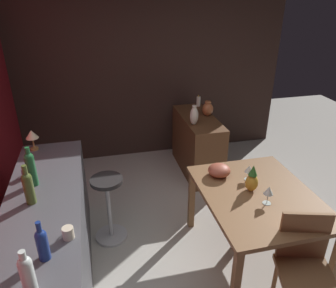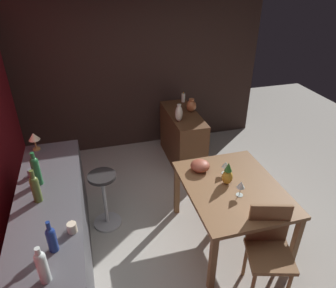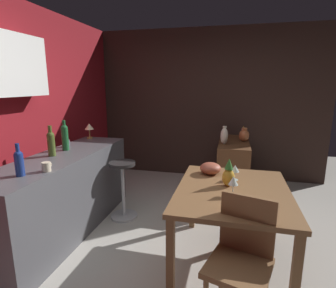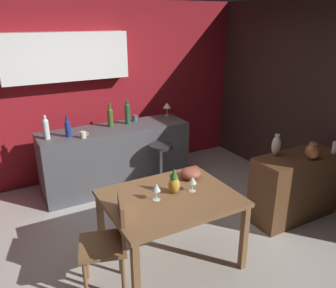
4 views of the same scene
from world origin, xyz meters
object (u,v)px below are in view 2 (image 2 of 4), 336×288
at_px(wine_bottle_olive, 35,187).
at_px(wine_bottle_clear, 42,265).
at_px(vase_copper, 191,106).
at_px(sideboard_cabinet, 182,137).
at_px(chair_near_window, 269,247).
at_px(pillar_candle_tall, 183,98).
at_px(wine_bottle_cobalt, 51,238).
at_px(wine_glass_left, 241,185).
at_px(fruit_bowl, 200,166).
at_px(vase_ceramic_ivory, 179,113).
at_px(wine_bottle_green, 36,169).
at_px(bar_stool, 105,199).
at_px(cup_cream, 72,227).
at_px(pineapple_centerpiece, 228,175).
at_px(counter_lamp, 34,138).
at_px(dining_table, 232,192).
at_px(cup_slate, 31,173).
at_px(wine_glass_right, 226,165).

relative_size(wine_bottle_olive, wine_bottle_clear, 1.07).
bearing_deg(vase_copper, wine_bottle_clear, 142.71).
xyz_separation_m(sideboard_cabinet, vase_copper, (0.04, -0.14, 0.50)).
distance_m(chair_near_window, pillar_candle_tall, 2.84).
bearing_deg(wine_bottle_cobalt, wine_bottle_clear, 170.08).
bearing_deg(wine_glass_left, wine_bottle_cobalt, 102.24).
distance_m(fruit_bowl, wine_bottle_olive, 1.72).
bearing_deg(vase_ceramic_ivory, chair_near_window, -174.51).
height_order(wine_bottle_green, vase_ceramic_ivory, wine_bottle_green).
xyz_separation_m(chair_near_window, pillar_candle_tall, (2.82, -0.08, 0.38)).
bearing_deg(wine_bottle_green, fruit_bowl, -89.74).
xyz_separation_m(sideboard_cabinet, wine_bottle_cobalt, (-2.26, 1.76, 0.61)).
bearing_deg(wine_bottle_green, bar_stool, -69.43).
bearing_deg(chair_near_window, vase_copper, -1.81).
relative_size(wine_bottle_cobalt, pillar_candle_tall, 1.66).
distance_m(sideboard_cabinet, pillar_candle_tall, 0.66).
bearing_deg(chair_near_window, cup_cream, 80.70).
bearing_deg(pineapple_centerpiece, chair_near_window, -170.94).
distance_m(counter_lamp, vase_ceramic_ivory, 1.92).
relative_size(wine_bottle_clear, vase_copper, 1.52).
height_order(dining_table, wine_bottle_cobalt, wine_bottle_cobalt).
height_order(wine_bottle_green, vase_copper, wine_bottle_green).
bearing_deg(vase_copper, cup_cream, 140.53).
bearing_deg(vase_copper, pineapple_centerpiece, 173.60).
xyz_separation_m(dining_table, chair_near_window, (-0.65, -0.07, -0.15)).
height_order(cup_slate, cup_cream, cup_slate).
relative_size(pineapple_centerpiece, wine_bottle_clear, 0.85).
bearing_deg(vase_copper, bar_stool, 128.71).
height_order(wine_bottle_cobalt, counter_lamp, wine_bottle_cobalt).
bearing_deg(counter_lamp, vase_ceramic_ivory, -76.91).
bearing_deg(dining_table, cup_slate, 75.54).
distance_m(wine_bottle_green, vase_ceramic_ivory, 2.12).
relative_size(fruit_bowl, vase_ceramic_ivory, 0.84).
distance_m(wine_glass_right, pillar_candle_tall, 1.93).
bearing_deg(chair_near_window, wine_glass_right, 3.66).
distance_m(cup_slate, vase_ceramic_ivory, 2.11).
height_order(dining_table, wine_bottle_olive, wine_bottle_olive).
height_order(cup_cream, vase_copper, vase_copper).
height_order(bar_stool, vase_ceramic_ivory, vase_ceramic_ivory).
bearing_deg(bar_stool, pillar_candle_tall, -43.01).
bearing_deg(dining_table, sideboard_cabinet, -0.20).
xyz_separation_m(pineapple_centerpiece, pillar_candle_tall, (2.10, -0.19, 0.04)).
relative_size(wine_glass_right, fruit_bowl, 0.70).
xyz_separation_m(sideboard_cabinet, bar_stool, (-1.14, 1.32, -0.02)).
distance_m(wine_glass_right, cup_slate, 2.04).
bearing_deg(wine_bottle_cobalt, sideboard_cabinet, -37.91).
xyz_separation_m(wine_bottle_green, wine_bottle_clear, (-1.15, -0.12, -0.02)).
distance_m(dining_table, wine_glass_right, 0.31).
distance_m(sideboard_cabinet, bar_stool, 1.75).
distance_m(chair_near_window, wine_glass_left, 0.62).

